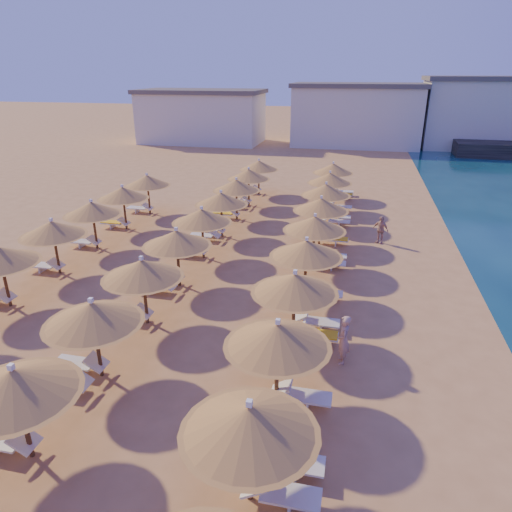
% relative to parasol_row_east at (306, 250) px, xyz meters
% --- Properties ---
extents(ground, '(220.00, 220.00, 0.00)m').
position_rel_parasol_row_east_xyz_m(ground, '(-2.78, -3.08, -2.14)').
color(ground, tan).
rests_on(ground, ground).
extents(hotel_blocks, '(50.31, 11.25, 8.10)m').
position_rel_parasol_row_east_xyz_m(hotel_blocks, '(0.98, 42.51, 1.56)').
color(hotel_blocks, beige).
rests_on(hotel_blocks, ground).
extents(parasol_row_east, '(2.95, 35.45, 2.67)m').
position_rel_parasol_row_east_xyz_m(parasol_row_east, '(0.00, 0.00, 0.00)').
color(parasol_row_east, brown).
rests_on(parasol_row_east, ground).
extents(parasol_row_west, '(2.95, 35.45, 2.67)m').
position_rel_parasol_row_east_xyz_m(parasol_row_west, '(-5.46, 0.00, 0.00)').
color(parasol_row_west, brown).
rests_on(parasol_row_west, ground).
extents(parasol_row_inland, '(2.95, 22.45, 2.67)m').
position_rel_parasol_row_east_xyz_m(parasol_row_inland, '(-11.35, 0.00, -0.00)').
color(parasol_row_inland, brown).
rests_on(parasol_row_inland, ground).
extents(loungers, '(14.45, 34.01, 0.66)m').
position_rel_parasol_row_east_xyz_m(loungers, '(-4.31, -0.05, -1.79)').
color(loungers, silver).
rests_on(loungers, ground).
extents(beachgoer_c, '(0.96, 0.77, 1.52)m').
position_rel_parasol_row_east_xyz_m(beachgoer_c, '(3.19, 7.35, -1.38)').
color(beachgoer_c, tan).
rests_on(beachgoer_c, ground).
extents(beachgoer_a, '(0.43, 0.63, 1.66)m').
position_rel_parasol_row_east_xyz_m(beachgoer_a, '(1.73, -4.19, -1.31)').
color(beachgoer_a, tan).
rests_on(beachgoer_a, ground).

